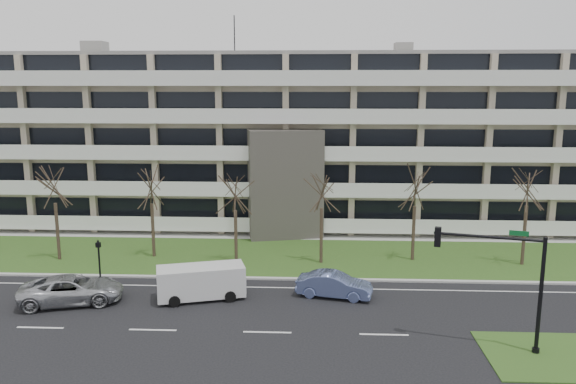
{
  "coord_description": "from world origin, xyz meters",
  "views": [
    {
      "loc": [
        2.34,
        -27.01,
        12.6
      ],
      "look_at": [
        0.61,
        10.0,
        5.48
      ],
      "focal_mm": 35.0,
      "sensor_mm": 36.0,
      "label": 1
    }
  ],
  "objects_px": {
    "blue_sedan": "(334,285)",
    "traffic_signal": "(504,273)",
    "white_van": "(202,279)",
    "pedestrian_signal": "(99,257)",
    "silver_pickup": "(72,290)"
  },
  "relations": [
    {
      "from": "blue_sedan",
      "to": "traffic_signal",
      "type": "height_order",
      "value": "traffic_signal"
    },
    {
      "from": "traffic_signal",
      "to": "blue_sedan",
      "type": "bearing_deg",
      "value": 155.54
    },
    {
      "from": "white_van",
      "to": "blue_sedan",
      "type": "bearing_deg",
      "value": -11.29
    },
    {
      "from": "blue_sedan",
      "to": "white_van",
      "type": "height_order",
      "value": "white_van"
    },
    {
      "from": "traffic_signal",
      "to": "pedestrian_signal",
      "type": "relative_size",
      "value": 2.03
    },
    {
      "from": "silver_pickup",
      "to": "white_van",
      "type": "xyz_separation_m",
      "value": [
        7.49,
        1.04,
        0.38
      ]
    },
    {
      "from": "pedestrian_signal",
      "to": "white_van",
      "type": "bearing_deg",
      "value": -5.59
    },
    {
      "from": "blue_sedan",
      "to": "pedestrian_signal",
      "type": "distance_m",
      "value": 14.97
    },
    {
      "from": "white_van",
      "to": "silver_pickup",
      "type": "bearing_deg",
      "value": 171.83
    },
    {
      "from": "traffic_signal",
      "to": "pedestrian_signal",
      "type": "distance_m",
      "value": 23.98
    },
    {
      "from": "white_van",
      "to": "traffic_signal",
      "type": "relative_size",
      "value": 0.92
    },
    {
      "from": "silver_pickup",
      "to": "blue_sedan",
      "type": "distance_m",
      "value": 15.47
    },
    {
      "from": "silver_pickup",
      "to": "blue_sedan",
      "type": "bearing_deg",
      "value": -98.76
    },
    {
      "from": "silver_pickup",
      "to": "traffic_signal",
      "type": "height_order",
      "value": "traffic_signal"
    },
    {
      "from": "silver_pickup",
      "to": "white_van",
      "type": "relative_size",
      "value": 1.07
    }
  ]
}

